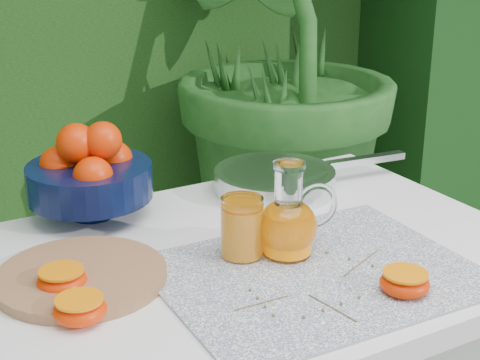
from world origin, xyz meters
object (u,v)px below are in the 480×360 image
juice_pitcher (289,223)px  saute_pan (276,179)px  white_table (246,295)px  cutting_board (81,277)px  fruit_bowl (89,173)px

juice_pitcher → saute_pan: size_ratio=0.36×
white_table → juice_pitcher: juice_pitcher is taller
white_table → juice_pitcher: 0.16m
juice_pitcher → cutting_board: bearing=165.5°
white_table → fruit_bowl: 0.38m
white_table → juice_pitcher: (0.06, -0.04, 0.14)m
fruit_bowl → juice_pitcher: 0.41m
white_table → fruit_bowl: (-0.17, 0.30, 0.17)m
juice_pitcher → saute_pan: juice_pitcher is taller
cutting_board → juice_pitcher: size_ratio=1.65×
fruit_bowl → white_table: bearing=-59.8°
cutting_board → saute_pan: (0.49, 0.19, 0.02)m
cutting_board → fruit_bowl: fruit_bowl is taller
white_table → cutting_board: (-0.28, 0.04, 0.09)m
cutting_board → white_table: bearing=-8.8°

